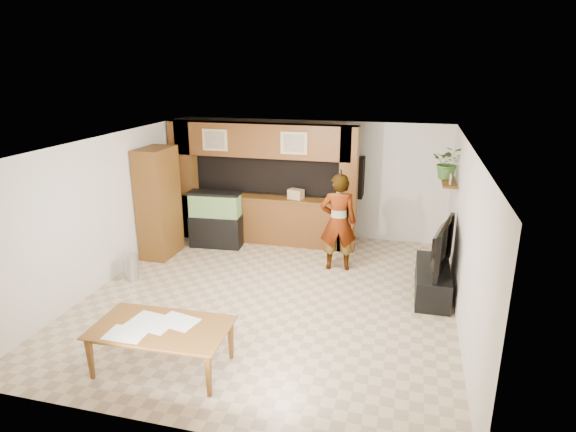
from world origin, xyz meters
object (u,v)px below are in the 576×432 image
(person, at_px, (338,222))
(dining_table, at_px, (162,349))
(pantry_cabinet, at_px, (159,203))
(aquarium, at_px, (216,220))
(television, at_px, (436,245))

(person, relative_size, dining_table, 1.08)
(pantry_cabinet, xyz_separation_m, person, (3.61, 0.18, -0.17))
(aquarium, height_order, television, television)
(television, height_order, dining_table, television)
(aquarium, relative_size, dining_table, 0.70)
(pantry_cabinet, bearing_deg, person, 2.86)
(aquarium, bearing_deg, dining_table, -80.74)
(pantry_cabinet, height_order, aquarium, pantry_cabinet)
(aquarium, bearing_deg, pantry_cabinet, -146.87)
(person, bearing_deg, dining_table, 55.73)
(aquarium, relative_size, person, 0.65)
(person, bearing_deg, aquarium, -21.31)
(television, distance_m, dining_table, 4.63)
(person, bearing_deg, television, 147.86)
(television, xyz_separation_m, person, (-1.74, 0.69, 0.04))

